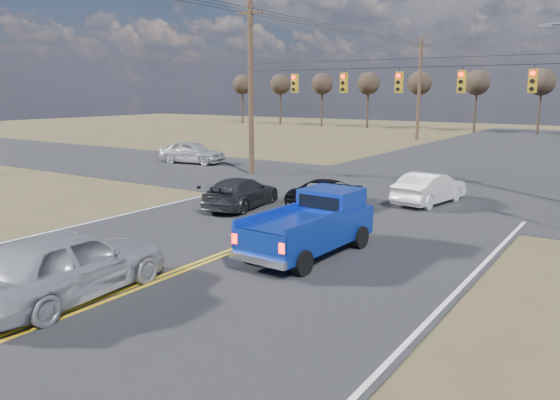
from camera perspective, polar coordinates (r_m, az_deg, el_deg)
The scene contains 12 objects.
ground at distance 13.74m, azimuth -18.11°, elevation -10.04°, with size 160.00×160.00×0.00m, color brown.
road_main at distance 21.07m, azimuth 3.68°, elevation -2.09°, with size 14.00×120.00×0.02m, color #28282B.
road_cross at distance 28.15m, azimuth 11.89°, elevation 1.08°, with size 120.00×12.00×0.02m, color #28282B.
signal_gantry at distance 27.34m, azimuth 13.14°, elevation 11.41°, with size 19.60×4.83×10.00m.
utility_poles at distance 26.80m, azimuth 11.53°, elevation 11.84°, with size 19.60×58.32×10.00m.
treeline at distance 36.21m, azimuth 17.72°, elevation 12.09°, with size 87.00×117.80×7.40m.
pickup_truck at distance 16.45m, azimuth 3.34°, elevation -2.67°, with size 2.17×5.06×1.87m.
silver_suv at distance 13.93m, azimuth -21.27°, elevation -6.20°, with size 2.04×5.08×1.73m, color #B3B5BC.
black_suv at distance 23.49m, azimuth 5.11°, elevation 0.78°, with size 1.99×4.33×1.20m, color black.
white_car_queue at distance 24.83m, azimuth 15.36°, elevation 1.21°, with size 1.47×4.22×1.39m, color white.
dgrey_car_queue at distance 23.20m, azimuth -4.08°, elevation 0.77°, with size 1.81×4.44×1.29m, color #2B2B2F.
cross_car_west at distance 37.95m, azimuth -9.18°, elevation 4.95°, with size 4.55×1.83×1.55m, color beige.
Camera 1 is at (10.25, -7.76, 4.87)m, focal length 35.00 mm.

